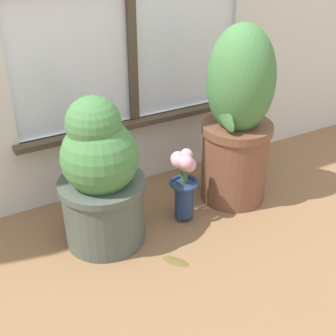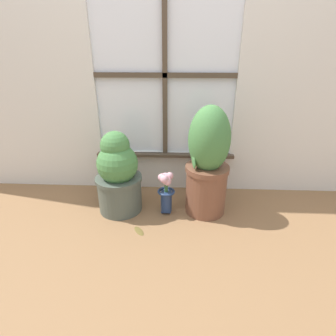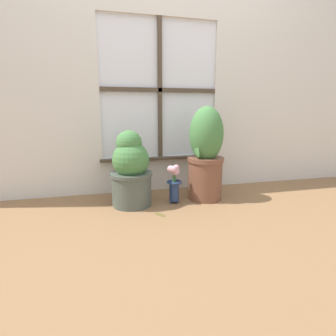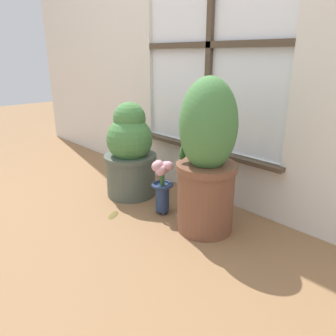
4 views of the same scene
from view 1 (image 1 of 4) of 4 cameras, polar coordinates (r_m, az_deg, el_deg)
The scene contains 5 objects.
ground_plane at distance 1.86m, azimuth 4.78°, elevation -9.93°, with size 10.00×10.00×0.00m, color olive.
potted_plant_left at distance 1.77m, azimuth -8.18°, elevation -1.23°, with size 0.33×0.33×0.60m.
potted_plant_right at distance 2.00m, azimuth 8.49°, elevation 5.89°, with size 0.31×0.31×0.78m.
flower_vase at distance 1.91m, azimuth 1.94°, elevation -1.43°, with size 0.13×0.13×0.32m.
fallen_leaf at distance 1.80m, azimuth 0.90°, elevation -11.17°, with size 0.10×0.12×0.01m.
Camera 1 is at (-0.83, -1.17, 1.18)m, focal length 50.00 mm.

